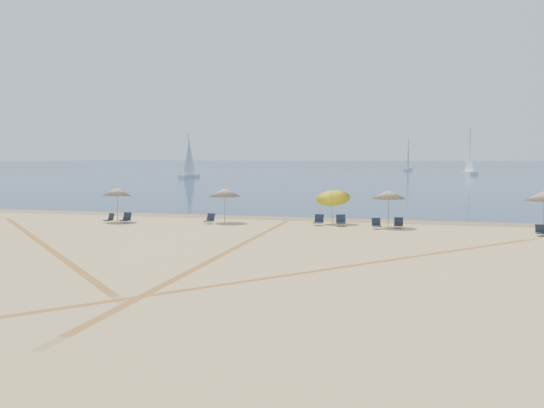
% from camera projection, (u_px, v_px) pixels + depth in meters
% --- Properties ---
extents(ground, '(160.00, 160.00, 0.00)m').
position_uv_depth(ground, '(111.00, 292.00, 19.86)').
color(ground, tan).
rests_on(ground, ground).
extents(ocean, '(500.00, 500.00, 0.00)m').
position_uv_depth(ocean, '(411.00, 166.00, 236.50)').
color(ocean, '#0C2151').
rests_on(ocean, ground).
extents(wet_sand, '(500.00, 500.00, 0.00)m').
position_uv_depth(wet_sand, '(287.00, 218.00, 42.97)').
color(wet_sand, olive).
rests_on(wet_sand, ground).
extents(umbrella_1, '(1.91, 1.93, 2.32)m').
position_uv_depth(umbrella_1, '(117.00, 192.00, 40.62)').
color(umbrella_1, gray).
rests_on(umbrella_1, ground).
extents(umbrella_2, '(2.08, 2.08, 2.31)m').
position_uv_depth(umbrella_2, '(224.00, 192.00, 40.22)').
color(umbrella_2, gray).
rests_on(umbrella_2, ground).
extents(umbrella_3, '(2.19, 2.23, 2.59)m').
position_uv_depth(umbrella_3, '(333.00, 194.00, 39.51)').
color(umbrella_3, gray).
rests_on(umbrella_3, ground).
extents(umbrella_4, '(2.04, 2.04, 2.36)m').
position_uv_depth(umbrella_4, '(389.00, 194.00, 37.52)').
color(umbrella_4, gray).
rests_on(umbrella_4, ground).
extents(umbrella_5, '(2.02, 2.02, 2.48)m').
position_uv_depth(umbrella_5, '(544.00, 196.00, 34.21)').
color(umbrella_5, gray).
rests_on(umbrella_5, ground).
extents(chair_2, '(0.71, 0.76, 0.62)m').
position_uv_depth(chair_2, '(110.00, 219.00, 40.13)').
color(chair_2, black).
rests_on(chair_2, ground).
extents(chair_3, '(0.61, 0.70, 0.68)m').
position_uv_depth(chair_3, '(126.00, 218.00, 40.00)').
color(chair_3, black).
rests_on(chair_3, ground).
extents(chair_4, '(0.64, 0.72, 0.65)m').
position_uv_depth(chair_4, '(210.00, 219.00, 39.60)').
color(chair_4, black).
rests_on(chair_4, ground).
extents(chair_5, '(0.58, 0.67, 0.69)m').
position_uv_depth(chair_5, '(319.00, 221.00, 38.65)').
color(chair_5, black).
rests_on(chair_5, ground).
extents(chair_6, '(0.72, 0.79, 0.71)m').
position_uv_depth(chair_6, '(341.00, 221.00, 38.22)').
color(chair_6, black).
rests_on(chair_6, ground).
extents(chair_7, '(0.70, 0.75, 0.64)m').
position_uv_depth(chair_7, '(377.00, 224.00, 36.87)').
color(chair_7, black).
rests_on(chair_7, ground).
extents(chair_8, '(0.55, 0.64, 0.65)m').
position_uv_depth(chair_8, '(399.00, 224.00, 37.12)').
color(chair_8, black).
rests_on(chair_8, ground).
extents(chair_9, '(0.54, 0.62, 0.62)m').
position_uv_depth(chair_9, '(541.00, 231.00, 33.58)').
color(chair_9, black).
rests_on(chair_9, ground).
extents(sailboat_0, '(2.20, 6.16, 8.98)m').
position_uv_depth(sailboat_0, '(408.00, 161.00, 170.87)').
color(sailboat_0, white).
rests_on(sailboat_0, ocean).
extents(sailboat_1, '(2.29, 5.75, 8.33)m').
position_uv_depth(sailboat_1, '(189.00, 164.00, 118.26)').
color(sailboat_1, white).
rests_on(sailboat_1, ocean).
extents(sailboat_3, '(3.51, 7.09, 10.23)m').
position_uv_depth(sailboat_3, '(469.00, 161.00, 136.78)').
color(sailboat_3, white).
rests_on(sailboat_3, ocean).
extents(tire_tracks, '(55.58, 43.23, 0.00)m').
position_uv_depth(tire_tracks, '(190.00, 253.00, 27.71)').
color(tire_tracks, tan).
rests_on(tire_tracks, ground).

